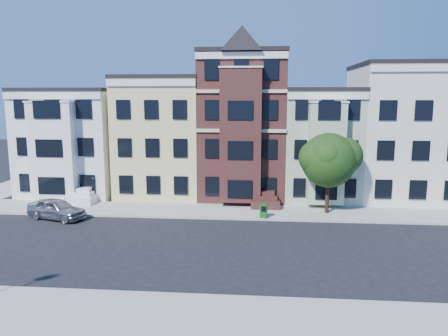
# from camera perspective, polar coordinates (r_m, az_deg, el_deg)

# --- Properties ---
(ground) EXTENTS (120.00, 120.00, 0.00)m
(ground) POSITION_cam_1_polar(r_m,az_deg,el_deg) (25.23, 1.00, -10.63)
(ground) COLOR black
(far_sidewalk) EXTENTS (60.00, 4.00, 0.15)m
(far_sidewalk) POSITION_cam_1_polar(r_m,az_deg,el_deg) (32.83, 1.99, -5.74)
(far_sidewalk) COLOR #9E9B93
(far_sidewalk) RESTS_ON ground
(near_sidewalk) EXTENTS (60.00, 4.00, 0.15)m
(near_sidewalk) POSITION_cam_1_polar(r_m,az_deg,el_deg) (17.91, -0.92, -19.15)
(near_sidewalk) COLOR #9E9B93
(near_sidewalk) RESTS_ON ground
(house_white) EXTENTS (8.00, 9.00, 9.00)m
(house_white) POSITION_cam_1_polar(r_m,az_deg,el_deg) (41.83, -18.48, 3.22)
(house_white) COLOR white
(house_white) RESTS_ON ground
(house_yellow) EXTENTS (7.00, 9.00, 10.00)m
(house_yellow) POSITION_cam_1_polar(r_m,az_deg,el_deg) (39.29, -7.73, 3.98)
(house_yellow) COLOR beige
(house_yellow) RESTS_ON ground
(house_brown) EXTENTS (7.00, 9.00, 12.00)m
(house_brown) POSITION_cam_1_polar(r_m,az_deg,el_deg) (38.28, 2.56, 5.42)
(house_brown) COLOR #3D1D1A
(house_brown) RESTS_ON ground
(house_green) EXTENTS (6.00, 9.00, 9.00)m
(house_green) POSITION_cam_1_polar(r_m,az_deg,el_deg) (38.68, 12.22, 3.03)
(house_green) COLOR #A1B294
(house_green) RESTS_ON ground
(house_cream) EXTENTS (8.00, 9.00, 11.00)m
(house_cream) POSITION_cam_1_polar(r_m,az_deg,el_deg) (40.07, 22.27, 4.19)
(house_cream) COLOR silver
(house_cream) RESTS_ON ground
(street_tree) EXTENTS (6.39, 6.39, 7.27)m
(street_tree) POSITION_cam_1_polar(r_m,az_deg,el_deg) (32.43, 13.49, 0.52)
(street_tree) COLOR #214612
(street_tree) RESTS_ON far_sidewalk
(parked_car) EXTENTS (4.66, 2.95, 1.48)m
(parked_car) POSITION_cam_1_polar(r_m,az_deg,el_deg) (33.22, -21.02, -5.01)
(parked_car) COLOR #95979B
(parked_car) RESTS_ON ground
(newspaper_box) EXTENTS (0.56, 0.52, 1.07)m
(newspaper_box) POSITION_cam_1_polar(r_m,az_deg,el_deg) (30.99, 5.21, -5.53)
(newspaper_box) COLOR #1E601D
(newspaper_box) RESTS_ON far_sidewalk
(fire_hydrant) EXTENTS (0.30, 0.30, 0.70)m
(fire_hydrant) POSITION_cam_1_polar(r_m,az_deg,el_deg) (35.50, -21.73, -4.54)
(fire_hydrant) COLOR silver
(fire_hydrant) RESTS_ON far_sidewalk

